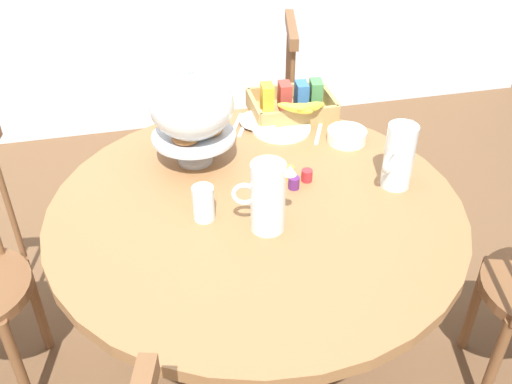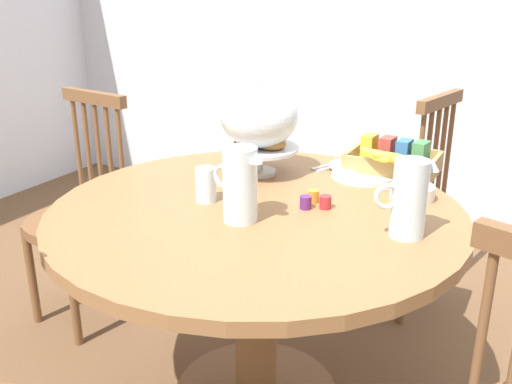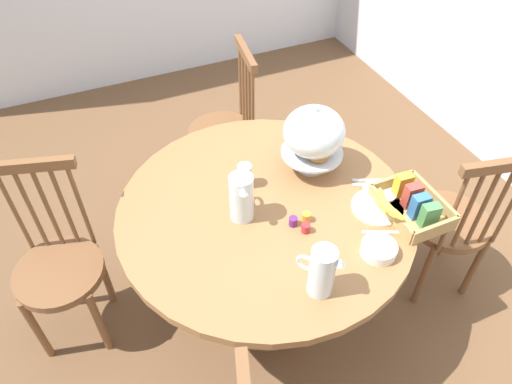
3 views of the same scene
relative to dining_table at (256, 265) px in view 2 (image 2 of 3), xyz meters
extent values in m
plane|color=brown|center=(-0.10, 0.10, -0.54)|extent=(10.00, 10.00, 0.00)
cube|color=silver|center=(-0.10, 1.93, 0.76)|extent=(4.80, 0.06, 2.60)
cylinder|color=olive|center=(0.00, 0.00, 0.18)|extent=(1.27, 1.27, 0.04)
cylinder|color=brown|center=(0.00, 0.00, -0.16)|extent=(0.14, 0.14, 0.63)
cylinder|color=brown|center=(0.71, -0.40, 0.15)|extent=(0.02, 0.02, 0.48)
cylinder|color=brown|center=(0.20, 0.91, -0.09)|extent=(0.40, 0.40, 0.04)
cylinder|color=brown|center=(0.09, 1.08, -0.32)|extent=(0.04, 0.04, 0.45)
cylinder|color=brown|center=(0.03, 0.81, -0.32)|extent=(0.04, 0.04, 0.45)
cylinder|color=brown|center=(0.37, 1.02, -0.32)|extent=(0.04, 0.04, 0.45)
cylinder|color=brown|center=(0.31, 0.75, -0.32)|extent=(0.04, 0.04, 0.45)
cylinder|color=brown|center=(0.39, 1.02, 0.15)|extent=(0.02, 0.02, 0.48)
cylinder|color=brown|center=(0.37, 0.95, 0.15)|extent=(0.02, 0.02, 0.48)
cylinder|color=brown|center=(0.36, 0.88, 0.15)|extent=(0.02, 0.02, 0.48)
cylinder|color=brown|center=(0.34, 0.81, 0.15)|extent=(0.02, 0.02, 0.48)
cylinder|color=brown|center=(0.33, 0.74, 0.15)|extent=(0.02, 0.02, 0.48)
cube|color=brown|center=(0.36, 0.88, 0.41)|extent=(0.11, 0.36, 0.05)
cylinder|color=brown|center=(-0.93, 0.13, -0.09)|extent=(0.40, 0.40, 0.04)
cylinder|color=brown|center=(-1.09, 0.01, -0.32)|extent=(0.04, 0.04, 0.45)
cylinder|color=brown|center=(-0.81, -0.03, -0.32)|extent=(0.04, 0.04, 0.45)
cylinder|color=brown|center=(-1.05, 0.29, -0.32)|extent=(0.04, 0.04, 0.45)
cylinder|color=brown|center=(-0.77, 0.25, -0.32)|extent=(0.04, 0.04, 0.45)
cylinder|color=brown|center=(-1.04, 0.31, 0.15)|extent=(0.02, 0.02, 0.48)
cylinder|color=brown|center=(-0.97, 0.30, 0.15)|extent=(0.02, 0.02, 0.48)
cylinder|color=brown|center=(-0.90, 0.29, 0.15)|extent=(0.02, 0.02, 0.48)
cylinder|color=brown|center=(-0.83, 0.28, 0.15)|extent=(0.02, 0.02, 0.48)
cylinder|color=brown|center=(-0.77, 0.27, 0.15)|extent=(0.02, 0.02, 0.48)
cube|color=brown|center=(-0.90, 0.29, 0.41)|extent=(0.36, 0.09, 0.05)
cylinder|color=silver|center=(-0.14, 0.29, 0.21)|extent=(0.12, 0.12, 0.02)
cylinder|color=silver|center=(-0.14, 0.29, 0.24)|extent=(0.03, 0.03, 0.09)
cylinder|color=silver|center=(-0.14, 0.29, 0.29)|extent=(0.28, 0.28, 0.01)
torus|color=#B27033|center=(-0.09, 0.30, 0.32)|extent=(0.10, 0.10, 0.03)
torus|color=#D19347|center=(-0.16, 0.33, 0.32)|extent=(0.10, 0.10, 0.03)
torus|color=#935628|center=(-0.17, 0.26, 0.32)|extent=(0.10, 0.10, 0.03)
ellipsoid|color=silver|center=(-0.14, 0.29, 0.41)|extent=(0.27, 0.27, 0.22)
sphere|color=silver|center=(-0.14, 0.29, 0.53)|extent=(0.02, 0.02, 0.02)
cylinder|color=silver|center=(0.01, -0.11, 0.31)|extent=(0.10, 0.10, 0.22)
cylinder|color=orange|center=(0.01, -0.11, 0.27)|extent=(0.09, 0.09, 0.15)
cone|color=silver|center=(0.07, -0.12, 0.40)|extent=(0.04, 0.04, 0.03)
torus|color=silver|center=(-0.06, -0.10, 0.32)|extent=(0.08, 0.03, 0.07)
cylinder|color=silver|center=(0.46, 0.01, 0.31)|extent=(0.09, 0.09, 0.21)
cylinder|color=white|center=(0.46, 0.01, 0.27)|extent=(0.08, 0.08, 0.15)
cone|color=silver|center=(0.50, 0.04, 0.40)|extent=(0.05, 0.05, 0.03)
torus|color=silver|center=(0.41, -0.03, 0.32)|extent=(0.07, 0.06, 0.07)
cube|color=tan|center=(0.27, 0.55, 0.20)|extent=(0.30, 0.22, 0.01)
cube|color=tan|center=(0.27, 0.44, 0.23)|extent=(0.30, 0.02, 0.07)
cube|color=tan|center=(0.27, 0.66, 0.23)|extent=(0.30, 0.02, 0.07)
cube|color=tan|center=(0.12, 0.55, 0.23)|extent=(0.02, 0.22, 0.07)
cube|color=tan|center=(0.42, 0.55, 0.23)|extent=(0.02, 0.22, 0.07)
cube|color=gold|center=(0.17, 0.57, 0.27)|extent=(0.05, 0.07, 0.11)
cube|color=#B23D33|center=(0.24, 0.56, 0.27)|extent=(0.05, 0.07, 0.11)
cube|color=#336BAD|center=(0.31, 0.55, 0.27)|extent=(0.05, 0.07, 0.11)
cube|color=#47894C|center=(0.37, 0.56, 0.27)|extent=(0.05, 0.08, 0.11)
ellipsoid|color=yellow|center=(0.24, 0.41, 0.29)|extent=(0.14, 0.08, 0.05)
ellipsoid|color=yellow|center=(0.27, 0.41, 0.29)|extent=(0.13, 0.03, 0.05)
ellipsoid|color=yellow|center=(0.30, 0.41, 0.29)|extent=(0.14, 0.08, 0.05)
cylinder|color=white|center=(0.20, 0.43, 0.20)|extent=(0.22, 0.22, 0.01)
cylinder|color=white|center=(0.13, 0.49, 0.22)|extent=(0.15, 0.15, 0.01)
cylinder|color=white|center=(0.40, 0.30, 0.22)|extent=(0.14, 0.14, 0.04)
cylinder|color=silver|center=(-0.16, -0.03, 0.25)|extent=(0.06, 0.06, 0.11)
cylinder|color=#B7282D|center=(0.19, 0.09, 0.22)|extent=(0.04, 0.04, 0.04)
cylinder|color=orange|center=(0.14, 0.12, 0.22)|extent=(0.04, 0.04, 0.04)
cylinder|color=#5B2366|center=(0.14, 0.06, 0.22)|extent=(0.04, 0.04, 0.04)
cube|color=silver|center=(0.07, 0.49, 0.20)|extent=(0.08, 0.16, 0.01)
cube|color=silver|center=(0.04, 0.50, 0.20)|extent=(0.08, 0.16, 0.01)
cube|color=silver|center=(0.32, 0.38, 0.20)|extent=(0.08, 0.16, 0.01)
camera|label=1|loc=(-0.32, -1.39, 1.27)|focal=40.96mm
camera|label=2|loc=(0.77, -1.44, 0.85)|focal=40.28mm
camera|label=3|loc=(1.29, -0.61, 1.68)|focal=33.78mm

